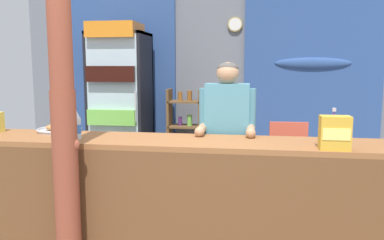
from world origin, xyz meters
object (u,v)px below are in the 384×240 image
(snack_box_choco_powder, at_px, (335,133))
(pastry_tray, at_px, (59,129))
(drink_fridge, at_px, (120,92))
(shopkeeper, at_px, (227,129))
(stall_counter, at_px, (189,188))
(plastic_lawn_chair, at_px, (286,152))
(soda_bottle_grape_soda, at_px, (333,128))
(bottle_shelf_rack, at_px, (185,128))
(soda_bottle_water, at_px, (77,125))
(timber_post, at_px, (63,98))

(snack_box_choco_powder, height_order, pastry_tray, snack_box_choco_powder)
(drink_fridge, relative_size, snack_box_choco_powder, 8.84)
(shopkeeper, distance_m, snack_box_choco_powder, 0.98)
(drink_fridge, distance_m, shopkeeper, 2.39)
(stall_counter, xyz_separation_m, plastic_lawn_chair, (0.85, 1.72, -0.08))
(soda_bottle_grape_soda, height_order, snack_box_choco_powder, soda_bottle_grape_soda)
(drink_fridge, xyz_separation_m, bottle_shelf_rack, (0.87, 0.20, -0.51))
(stall_counter, distance_m, plastic_lawn_chair, 1.92)
(soda_bottle_water, height_order, snack_box_choco_powder, soda_bottle_water)
(drink_fridge, xyz_separation_m, soda_bottle_water, (0.45, -2.29, -0.10))
(stall_counter, distance_m, shopkeeper, 0.69)
(snack_box_choco_powder, bearing_deg, timber_post, -173.88)
(timber_post, height_order, shopkeeper, timber_post)
(stall_counter, distance_m, pastry_tray, 1.28)
(pastry_tray, bearing_deg, plastic_lawn_chair, 34.52)
(shopkeeper, bearing_deg, soda_bottle_grape_soda, -24.60)
(stall_counter, distance_m, timber_post, 1.11)
(drink_fridge, height_order, pastry_tray, drink_fridge)
(snack_box_choco_powder, bearing_deg, bottle_shelf_rack, 119.57)
(timber_post, relative_size, drink_fridge, 1.29)
(timber_post, distance_m, drink_fridge, 2.65)
(timber_post, height_order, plastic_lawn_chair, timber_post)
(shopkeeper, height_order, soda_bottle_grape_soda, shopkeeper)
(drink_fridge, distance_m, soda_bottle_water, 2.34)
(plastic_lawn_chair, bearing_deg, pastry_tray, -145.48)
(stall_counter, relative_size, shopkeeper, 2.48)
(drink_fridge, relative_size, plastic_lawn_chair, 2.36)
(plastic_lawn_chair, bearing_deg, soda_bottle_water, -135.78)
(drink_fridge, relative_size, bottle_shelf_rack, 1.75)
(pastry_tray, bearing_deg, drink_fridge, 94.33)
(soda_bottle_water, bearing_deg, timber_post, -80.49)
(pastry_tray, bearing_deg, timber_post, -59.51)
(timber_post, relative_size, snack_box_choco_powder, 11.40)
(timber_post, xyz_separation_m, snack_box_choco_powder, (1.84, 0.20, -0.23))
(bottle_shelf_rack, height_order, shopkeeper, shopkeeper)
(timber_post, distance_m, bottle_shelf_rack, 2.89)
(drink_fridge, height_order, soda_bottle_grape_soda, drink_fridge)
(shopkeeper, distance_m, soda_bottle_water, 1.24)
(bottle_shelf_rack, xyz_separation_m, soda_bottle_grape_soda, (1.51, -2.35, 0.41))
(drink_fridge, height_order, snack_box_choco_powder, drink_fridge)
(plastic_lawn_chair, bearing_deg, soda_bottle_grape_soda, -82.85)
(plastic_lawn_chair, bearing_deg, drink_fridge, 164.56)
(shopkeeper, xyz_separation_m, soda_bottle_water, (-1.13, -0.50, 0.08))
(bottle_shelf_rack, relative_size, shopkeeper, 0.77)
(soda_bottle_grape_soda, bearing_deg, stall_counter, -171.05)
(plastic_lawn_chair, height_order, pastry_tray, pastry_tray)
(bottle_shelf_rack, relative_size, plastic_lawn_chair, 1.35)
(stall_counter, relative_size, timber_post, 1.43)
(stall_counter, distance_m, soda_bottle_water, 0.99)
(timber_post, xyz_separation_m, plastic_lawn_chair, (1.68, 1.99, -0.76))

